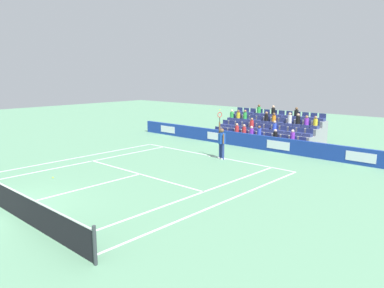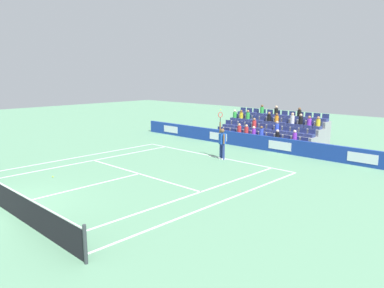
{
  "view_description": "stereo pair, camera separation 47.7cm",
  "coord_description": "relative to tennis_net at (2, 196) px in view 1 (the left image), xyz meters",
  "views": [
    {
      "loc": [
        -13.64,
        4.78,
        4.84
      ],
      "look_at": [
        -0.48,
        -9.68,
        1.1
      ],
      "focal_mm": 34.48,
      "sensor_mm": 36.0,
      "label": 1
    },
    {
      "loc": [
        -13.99,
        4.46,
        4.84
      ],
      "look_at": [
        -0.48,
        -9.68,
        1.1
      ],
      "focal_mm": 34.48,
      "sensor_mm": 36.0,
      "label": 2
    }
  ],
  "objects": [
    {
      "name": "line_service",
      "position": [
        0.0,
        -6.4,
        -0.49
      ],
      "size": [
        8.23,
        0.1,
        0.01
      ],
      "primitive_type": "cube",
      "color": "white",
      "rests_on": "ground"
    },
    {
      "name": "line_doubles_sideline_left",
      "position": [
        5.49,
        -5.95,
        -0.49
      ],
      "size": [
        0.1,
        11.89,
        0.01
      ],
      "primitive_type": "cube",
      "color": "white",
      "rests_on": "ground"
    },
    {
      "name": "loose_tennis_ball",
      "position": [
        2.45,
        -3.17,
        -0.46
      ],
      "size": [
        0.07,
        0.07,
        0.07
      ],
      "primitive_type": "sphere",
      "color": "#D1E533",
      "rests_on": "ground"
    },
    {
      "name": "ground_plane",
      "position": [
        0.0,
        0.0,
        -0.49
      ],
      "size": [
        80.0,
        80.0,
        0.0
      ],
      "primitive_type": "plane",
      "color": "#669E77"
    },
    {
      "name": "line_singles_sideline_left",
      "position": [
        4.12,
        -5.95,
        -0.49
      ],
      "size": [
        0.1,
        11.89,
        0.01
      ],
      "primitive_type": "cube",
      "color": "white",
      "rests_on": "ground"
    },
    {
      "name": "line_singles_sideline_right",
      "position": [
        -4.12,
        -5.95,
        -0.49
      ],
      "size": [
        0.1,
        11.89,
        0.01
      ],
      "primitive_type": "cube",
      "color": "white",
      "rests_on": "ground"
    },
    {
      "name": "line_baseline",
      "position": [
        0.0,
        -11.89,
        -0.49
      ],
      "size": [
        10.97,
        0.1,
        0.01
      ],
      "primitive_type": "cube",
      "color": "white",
      "rests_on": "ground"
    },
    {
      "name": "sponsor_barrier",
      "position": [
        0.0,
        -15.56,
        -0.03
      ],
      "size": [
        19.75,
        0.22,
        0.92
      ],
      "color": "#193899",
      "rests_on": "ground"
    },
    {
      "name": "line_centre_service",
      "position": [
        0.0,
        -3.2,
        -0.49
      ],
      "size": [
        0.1,
        6.4,
        0.01
      ],
      "primitive_type": "cube",
      "color": "white",
      "rests_on": "ground"
    },
    {
      "name": "line_centre_mark",
      "position": [
        0.0,
        -11.79,
        -0.49
      ],
      "size": [
        0.1,
        0.2,
        0.01
      ],
      "primitive_type": "cube",
      "color": "white",
      "rests_on": "ground"
    },
    {
      "name": "line_doubles_sideline_right",
      "position": [
        -5.49,
        -5.95,
        -0.49
      ],
      "size": [
        0.1,
        11.89,
        0.01
      ],
      "primitive_type": "cube",
      "color": "white",
      "rests_on": "ground"
    },
    {
      "name": "tennis_net",
      "position": [
        0.0,
        0.0,
        0.0
      ],
      "size": [
        11.97,
        0.1,
        1.07
      ],
      "color": "#33383D",
      "rests_on": "ground"
    },
    {
      "name": "tennis_player",
      "position": [
        -0.95,
        -11.68,
        0.5
      ],
      "size": [
        0.51,
        0.41,
        2.85
      ],
      "color": "navy",
      "rests_on": "ground"
    },
    {
      "name": "stadium_stand",
      "position": [
        -0.0,
        -18.49,
        0.2
      ],
      "size": [
        7.44,
        3.8,
        2.53
      ],
      "color": "gray",
      "rests_on": "ground"
    }
  ]
}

